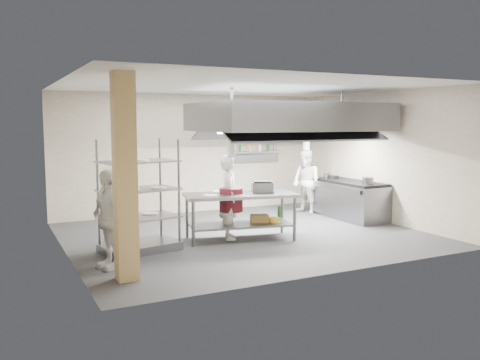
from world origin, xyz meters
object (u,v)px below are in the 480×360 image
island (240,216)px  chef_head (229,197)px  pass_rack (139,196)px  griddle (262,187)px  cooking_range (350,201)px  stockpot (367,180)px  chef_line (306,182)px  chef_plating (109,219)px

island → chef_head: 0.44m
pass_rack → griddle: 2.49m
cooking_range → stockpot: 0.82m
cooking_range → chef_head: 3.60m
island → griddle: griddle is taller
stockpot → griddle: bearing=-175.0°
island → pass_rack: bearing=-167.6°
chef_line → stockpot: 1.72m
chef_head → stockpot: 3.52m
pass_rack → chef_plating: 1.12m
island → cooking_range: (3.35, 0.83, -0.04)m
chef_plating → chef_line: bearing=100.5°
chef_plating → stockpot: size_ratio=7.02×
island → griddle: 0.73m
chef_head → chef_line: 3.37m
griddle → chef_plating: bearing=-144.5°
chef_head → pass_rack: bearing=113.5°
cooking_range → griddle: 3.06m
chef_line → stockpot: chef_line is taller
cooking_range → stockpot: bearing=-89.8°
chef_line → chef_plating: 6.12m
island → pass_rack: pass_rack is taller
pass_rack → chef_line: size_ratio=1.24×
chef_line → stockpot: bearing=10.3°
cooking_range → chef_head: size_ratio=1.21×
island → stockpot: bearing=15.6°
island → chef_head: bearing=147.3°
cooking_range → chef_line: 1.22m
chef_head → cooking_range: bearing=-61.3°
island → chef_line: (2.77, 1.83, 0.35)m
chef_head → chef_plating: (-2.57, -1.01, -0.04)m
stockpot → chef_line: bearing=110.1°
pass_rack → chef_head: (1.85, 0.18, -0.17)m
chef_line → chef_plating: (-5.50, -2.69, -0.02)m
chef_head → stockpot: bearing=-71.0°
cooking_range → chef_head: (-3.51, -0.68, 0.41)m
pass_rack → cooking_range: bearing=-2.1°
island → chef_line: 3.34m
island → cooking_range: island is taller
island → pass_rack: (-2.01, -0.03, 0.54)m
pass_rack → chef_head: size_ratio=1.21×
cooking_range → chef_line: (-0.58, 1.00, 0.39)m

